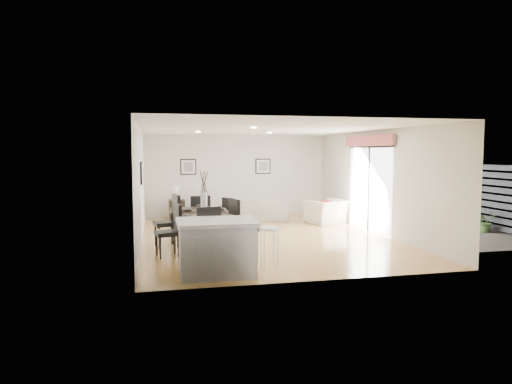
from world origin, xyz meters
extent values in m
plane|color=tan|center=(0.00, 0.00, 0.00)|extent=(8.00, 8.00, 0.00)
cube|color=beige|center=(0.00, 4.00, 1.35)|extent=(6.00, 0.04, 2.70)
cube|color=beige|center=(0.00, -4.00, 1.35)|extent=(6.00, 0.04, 2.70)
cube|color=beige|center=(-3.00, 0.00, 1.35)|extent=(0.04, 8.00, 2.70)
cube|color=beige|center=(3.00, 0.00, 1.35)|extent=(0.04, 8.00, 2.70)
cube|color=white|center=(0.00, 0.00, 2.70)|extent=(6.00, 8.00, 0.02)
imported|color=gray|center=(0.28, 2.79, 0.32)|extent=(2.36, 1.37, 0.65)
imported|color=silver|center=(2.34, 1.77, 0.35)|extent=(1.35, 1.27, 0.70)
imported|color=#3E5F28|center=(5.88, -0.63, 0.29)|extent=(0.54, 0.47, 0.59)
imported|color=#3E5F28|center=(5.46, 1.11, 0.30)|extent=(0.38, 0.38, 0.59)
cube|color=black|center=(-1.64, -1.15, 0.80)|extent=(1.47, 2.18, 0.07)
cylinder|color=black|center=(-1.82, -2.16, 0.38)|extent=(0.08, 0.08, 0.76)
cylinder|color=black|center=(-2.29, -0.36, 0.38)|extent=(0.08, 0.08, 0.76)
cylinder|color=black|center=(-0.99, -1.95, 0.38)|extent=(0.08, 0.08, 0.76)
cylinder|color=black|center=(-1.46, -0.15, 0.38)|extent=(0.08, 0.08, 0.76)
cube|color=black|center=(-2.44, -1.65, 0.48)|extent=(0.56, 0.56, 0.08)
cube|color=black|center=(-2.23, -1.61, 0.78)|extent=(0.15, 0.48, 0.58)
cylinder|color=black|center=(-2.66, -1.50, 0.22)|extent=(0.04, 0.04, 0.44)
cylinder|color=black|center=(-2.29, -1.43, 0.22)|extent=(0.04, 0.04, 0.44)
cylinder|color=black|center=(-2.59, -1.87, 0.22)|extent=(0.04, 0.04, 0.44)
cylinder|color=black|center=(-2.22, -1.80, 0.22)|extent=(0.04, 0.04, 0.44)
cube|color=black|center=(-2.44, -0.66, 0.53)|extent=(0.62, 0.62, 0.09)
cube|color=black|center=(-2.21, -0.61, 0.86)|extent=(0.17, 0.53, 0.63)
cylinder|color=black|center=(-2.68, -0.50, 0.24)|extent=(0.04, 0.04, 0.48)
cylinder|color=black|center=(-2.28, -0.41, 0.24)|extent=(0.04, 0.04, 0.48)
cylinder|color=black|center=(-2.60, -0.90, 0.24)|extent=(0.04, 0.04, 0.48)
cylinder|color=black|center=(-2.20, -0.82, 0.24)|extent=(0.04, 0.04, 0.48)
cube|color=black|center=(-0.84, -1.65, 0.52)|extent=(0.61, 0.61, 0.09)
cube|color=black|center=(-1.07, -1.69, 0.85)|extent=(0.16, 0.53, 0.62)
cylinder|color=black|center=(-0.61, -1.82, 0.24)|extent=(0.04, 0.04, 0.48)
cylinder|color=black|center=(-1.01, -1.89, 0.24)|extent=(0.04, 0.04, 0.48)
cylinder|color=black|center=(-0.68, -1.42, 0.24)|extent=(0.04, 0.04, 0.48)
cylinder|color=black|center=(-1.08, -1.49, 0.24)|extent=(0.04, 0.04, 0.48)
cube|color=black|center=(-0.84, -0.66, 0.48)|extent=(0.62, 0.62, 0.08)
cube|color=black|center=(-1.04, -0.73, 0.79)|extent=(0.23, 0.48, 0.58)
cylinder|color=black|center=(-0.60, -0.77, 0.22)|extent=(0.04, 0.04, 0.44)
cylinder|color=black|center=(-0.95, -0.90, 0.22)|extent=(0.04, 0.04, 0.44)
cylinder|color=black|center=(-0.73, -0.41, 0.22)|extent=(0.04, 0.04, 0.44)
cylinder|color=black|center=(-1.09, -0.55, 0.22)|extent=(0.04, 0.04, 0.44)
cube|color=black|center=(-1.64, -2.48, 0.48)|extent=(0.53, 0.53, 0.08)
cube|color=black|center=(-1.66, -2.28, 0.78)|extent=(0.48, 0.12, 0.58)
cylinder|color=black|center=(-1.81, -2.69, 0.22)|extent=(0.04, 0.04, 0.44)
cylinder|color=black|center=(-1.85, -2.32, 0.22)|extent=(0.04, 0.04, 0.44)
cylinder|color=black|center=(-1.43, -2.65, 0.22)|extent=(0.04, 0.04, 0.44)
cylinder|color=black|center=(-1.48, -2.28, 0.22)|extent=(0.04, 0.04, 0.44)
cube|color=black|center=(-1.64, 0.17, 0.48)|extent=(0.55, 0.55, 0.08)
cube|color=black|center=(-1.61, -0.03, 0.79)|extent=(0.49, 0.14, 0.58)
cylinder|color=black|center=(-1.48, 0.39, 0.22)|extent=(0.04, 0.04, 0.44)
cylinder|color=black|center=(-1.42, 0.02, 0.22)|extent=(0.04, 0.04, 0.44)
cylinder|color=black|center=(-1.86, 0.33, 0.22)|extent=(0.04, 0.04, 0.44)
cylinder|color=black|center=(-1.80, -0.04, 0.22)|extent=(0.04, 0.04, 0.44)
cylinder|color=white|center=(-1.64, -1.15, 1.04)|extent=(0.15, 0.15, 0.43)
cylinder|color=#322016|center=(-1.28, -1.15, 0.84)|extent=(0.41, 0.41, 0.01)
cylinder|color=black|center=(-1.28, -1.15, 0.87)|extent=(0.22, 0.22, 0.06)
cylinder|color=#322016|center=(-1.64, -0.48, 0.84)|extent=(0.41, 0.41, 0.01)
cylinder|color=black|center=(-1.64, -0.48, 0.87)|extent=(0.22, 0.22, 0.06)
cylinder|color=#322016|center=(-2.01, -1.15, 0.84)|extent=(0.41, 0.41, 0.01)
cylinder|color=black|center=(-2.01, -1.15, 0.87)|extent=(0.22, 0.22, 0.06)
cylinder|color=#322016|center=(-1.64, -1.82, 0.84)|extent=(0.41, 0.41, 0.01)
cylinder|color=black|center=(-1.64, -1.82, 0.87)|extent=(0.22, 0.22, 0.06)
cube|color=black|center=(-1.22, 3.38, 0.18)|extent=(0.93, 0.61, 0.35)
cube|color=black|center=(-2.02, 3.42, 0.32)|extent=(0.50, 0.50, 0.64)
cylinder|color=white|center=(-2.02, 3.42, 0.73)|extent=(0.10, 0.10, 0.18)
cone|color=beige|center=(-2.02, 3.42, 0.94)|extent=(0.22, 0.22, 0.24)
cube|color=maroon|center=(2.24, 1.67, 0.55)|extent=(0.31, 0.18, 0.30)
cube|color=silver|center=(-1.65, -3.23, 0.45)|extent=(1.27, 0.96, 0.89)
cube|color=#B9B9BB|center=(-1.65, -3.23, 0.92)|extent=(1.38, 1.07, 0.06)
cylinder|color=white|center=(-0.70, -3.23, 0.77)|extent=(0.36, 0.36, 0.05)
cylinder|color=silver|center=(-0.58, -3.11, 0.38)|extent=(0.03, 0.03, 0.77)
cylinder|color=silver|center=(-0.82, -3.11, 0.38)|extent=(0.03, 0.03, 0.77)
cylinder|color=silver|center=(-0.82, -3.35, 0.38)|extent=(0.03, 0.03, 0.77)
cylinder|color=silver|center=(-0.58, -3.35, 0.38)|extent=(0.03, 0.03, 0.77)
cube|color=black|center=(-1.60, 3.97, 1.65)|extent=(0.52, 0.03, 0.52)
cube|color=white|center=(-1.60, 3.97, 1.65)|extent=(0.44, 0.04, 0.44)
cube|color=#575752|center=(-1.60, 3.97, 1.65)|extent=(0.30, 0.04, 0.30)
cube|color=black|center=(0.90, 3.97, 1.65)|extent=(0.52, 0.03, 0.52)
cube|color=white|center=(0.90, 3.97, 1.65)|extent=(0.44, 0.04, 0.44)
cube|color=#575752|center=(0.90, 3.97, 1.65)|extent=(0.30, 0.04, 0.30)
cube|color=black|center=(-2.97, -0.20, 1.65)|extent=(0.03, 0.52, 0.52)
cube|color=white|center=(-2.97, -0.20, 1.65)|extent=(0.04, 0.44, 0.44)
cube|color=#575752|center=(-2.97, -0.20, 1.65)|extent=(0.04, 0.30, 0.30)
cube|color=white|center=(2.98, 0.30, 1.12)|extent=(0.02, 2.40, 2.25)
cube|color=black|center=(2.96, 0.30, 1.12)|extent=(0.03, 0.05, 2.25)
cube|color=black|center=(2.96, 0.30, 2.27)|extent=(0.03, 2.50, 0.05)
cube|color=maroon|center=(2.92, 0.30, 2.43)|extent=(0.10, 2.70, 0.28)
plane|color=gray|center=(5.00, 0.30, 0.00)|extent=(6.00, 6.00, 0.00)
cube|color=#2F2F31|center=(6.20, 0.30, 0.90)|extent=(0.08, 5.50, 1.80)
cube|color=brown|center=(6.05, 2.70, 1.00)|extent=(0.35, 0.35, 2.00)
camera|label=1|loc=(-2.68, -11.01, 2.13)|focal=32.00mm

